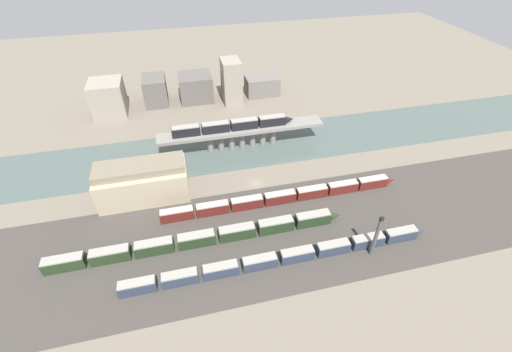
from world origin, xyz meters
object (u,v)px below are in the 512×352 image
warehouse_building (143,181)px  train_on_bridge (233,125)px  signal_tower (376,237)px  train_yard_near (283,258)px  train_yard_mid (201,239)px  train_yard_far (283,197)px

warehouse_building → train_on_bridge: bearing=31.7°
train_on_bridge → signal_tower: (27.43, -61.10, -3.39)m
train_yard_near → train_yard_mid: size_ratio=1.02×
warehouse_building → signal_tower: bearing=-33.0°
warehouse_building → train_yard_far: bearing=-17.3°
train_yard_mid → train_yard_near: bearing=-29.6°
train_yard_near → warehouse_building: size_ratio=3.01×
train_yard_mid → warehouse_building: (-15.82, 25.23, 4.14)m
train_on_bridge → train_yard_near: size_ratio=0.55×
train_yard_far → signal_tower: bearing=-56.0°
train_yard_mid → train_yard_far: (28.07, 11.55, -0.08)m
train_yard_mid → warehouse_building: size_ratio=2.96×
train_yard_mid → warehouse_building: warehouse_building is taller
train_on_bridge → warehouse_building: size_ratio=1.66×
train_yard_near → warehouse_building: (-36.58, 37.00, 4.31)m
train_yard_near → signal_tower: 25.72m
train_on_bridge → train_yard_mid: bearing=-111.6°
train_yard_near → warehouse_building: 52.21m
train_yard_far → train_yard_near: bearing=-107.4°
train_yard_near → train_yard_far: train_yard_far is taller
train_on_bridge → train_yard_far: 37.14m
warehouse_building → train_yard_mid: bearing=-57.9°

